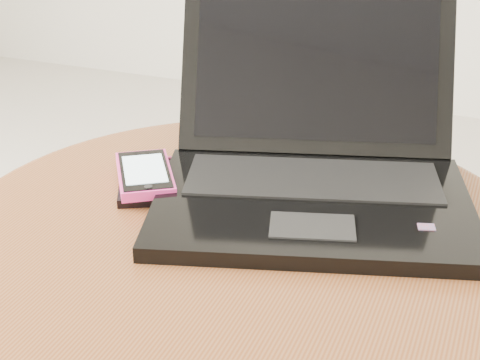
% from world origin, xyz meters
% --- Properties ---
extents(table, '(0.69, 0.69, 0.55)m').
position_xyz_m(table, '(0.10, 0.06, 0.43)').
color(table, '#582E13').
rests_on(table, ground).
extents(laptop, '(0.45, 0.45, 0.22)m').
position_xyz_m(laptop, '(0.15, 0.17, 0.59)').
color(laptop, black).
rests_on(laptop, table).
extents(phone_black, '(0.11, 0.14, 0.01)m').
position_xyz_m(phone_black, '(-0.05, 0.12, 0.55)').
color(phone_black, black).
rests_on(phone_black, table).
extents(phone_pink, '(0.12, 0.14, 0.01)m').
position_xyz_m(phone_pink, '(-0.05, 0.11, 0.56)').
color(phone_pink, '#FD379D').
rests_on(phone_pink, phone_black).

